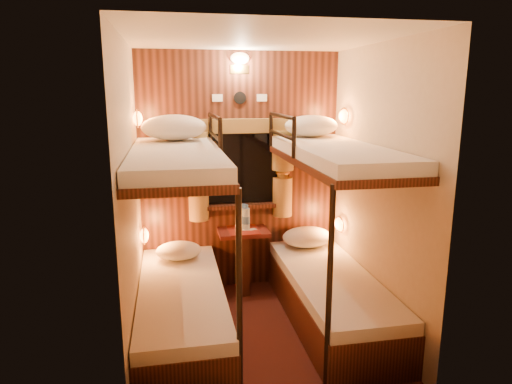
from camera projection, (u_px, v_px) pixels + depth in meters
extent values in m
plane|color=#3C1610|center=(260.00, 332.00, 3.90)|extent=(2.10, 2.10, 0.00)
plane|color=silver|center=(260.00, 38.00, 3.38)|extent=(2.10, 2.10, 0.00)
plane|color=#C6B293|center=(240.00, 173.00, 4.65)|extent=(2.40, 0.00, 2.40)
plane|color=#C6B293|center=(296.00, 236.00, 2.63)|extent=(2.40, 0.00, 2.40)
plane|color=#C6B293|center=(131.00, 201.00, 3.46)|extent=(0.00, 2.40, 2.40)
plane|color=#C6B293|center=(377.00, 191.00, 3.82)|extent=(0.00, 2.40, 2.40)
cube|color=black|center=(240.00, 173.00, 4.63)|extent=(2.00, 0.03, 2.40)
cube|color=black|center=(182.00, 316.00, 3.81)|extent=(0.70, 1.90, 0.35)
cube|color=white|center=(181.00, 291.00, 3.76)|extent=(0.68, 1.88, 0.10)
cube|color=black|center=(176.00, 166.00, 3.53)|extent=(0.70, 1.90, 0.06)
cube|color=white|center=(176.00, 156.00, 3.52)|extent=(0.68, 1.88, 0.10)
cylinder|color=black|center=(239.00, 300.00, 2.89)|extent=(0.04, 0.04, 1.45)
cylinder|color=black|center=(210.00, 131.00, 4.40)|extent=(0.04, 0.04, 0.32)
cylinder|color=black|center=(220.00, 140.00, 3.58)|extent=(0.04, 0.04, 0.32)
cylinder|color=black|center=(215.00, 117.00, 3.96)|extent=(0.04, 0.85, 0.04)
cylinder|color=black|center=(215.00, 136.00, 3.99)|extent=(0.03, 0.85, 0.03)
cube|color=black|center=(330.00, 303.00, 4.05)|extent=(0.70, 1.90, 0.35)
cube|color=white|center=(331.00, 279.00, 4.00)|extent=(0.68, 1.88, 0.10)
cube|color=black|center=(335.00, 161.00, 3.77)|extent=(0.70, 1.90, 0.06)
cube|color=white|center=(336.00, 151.00, 3.75)|extent=(0.68, 1.88, 0.10)
cylinder|color=black|center=(329.00, 292.00, 3.00)|extent=(0.04, 0.04, 1.45)
cylinder|color=black|center=(271.00, 130.00, 4.51)|extent=(0.04, 0.04, 0.32)
cylinder|color=black|center=(294.00, 139.00, 3.69)|extent=(0.04, 0.04, 0.32)
cylinder|color=black|center=(282.00, 116.00, 4.07)|extent=(0.04, 0.85, 0.04)
cylinder|color=black|center=(281.00, 135.00, 4.10)|extent=(0.03, 0.85, 0.03)
cube|color=black|center=(240.00, 169.00, 4.60)|extent=(0.98, 0.02, 0.78)
cube|color=black|center=(241.00, 169.00, 4.59)|extent=(0.90, 0.01, 0.70)
cube|color=black|center=(241.00, 206.00, 4.64)|extent=(1.00, 0.12, 0.04)
cube|color=olive|center=(241.00, 126.00, 4.47)|extent=(1.10, 0.06, 0.14)
cylinder|color=olive|center=(197.00, 153.00, 4.44)|extent=(0.22, 0.22, 0.40)
cylinder|color=olive|center=(198.00, 176.00, 4.49)|extent=(0.11, 0.11, 0.12)
cylinder|color=olive|center=(199.00, 200.00, 4.55)|extent=(0.20, 0.20, 0.40)
torus|color=gold|center=(198.00, 176.00, 4.49)|extent=(0.14, 0.14, 0.02)
cylinder|color=olive|center=(283.00, 150.00, 4.60)|extent=(0.22, 0.22, 0.40)
cylinder|color=olive|center=(283.00, 173.00, 4.65)|extent=(0.11, 0.11, 0.12)
cylinder|color=olive|center=(282.00, 197.00, 4.70)|extent=(0.20, 0.20, 0.40)
torus|color=gold|center=(283.00, 173.00, 4.65)|extent=(0.14, 0.14, 0.02)
cylinder|color=black|center=(240.00, 98.00, 4.45)|extent=(0.12, 0.02, 0.12)
cube|color=silver|center=(217.00, 98.00, 4.41)|extent=(0.10, 0.01, 0.07)
cube|color=silver|center=(262.00, 98.00, 4.49)|extent=(0.10, 0.01, 0.07)
cube|color=gold|center=(240.00, 69.00, 4.39)|extent=(0.18, 0.01, 0.08)
ellipsoid|color=#FFCC8C|center=(240.00, 58.00, 4.35)|extent=(0.18, 0.09, 0.11)
ellipsoid|color=orange|center=(144.00, 236.00, 4.24)|extent=(0.08, 0.20, 0.13)
torus|color=gold|center=(144.00, 236.00, 4.24)|extent=(0.02, 0.17, 0.17)
ellipsoid|color=orange|center=(138.00, 119.00, 4.01)|extent=(0.08, 0.20, 0.13)
torus|color=gold|center=(138.00, 119.00, 4.01)|extent=(0.02, 0.17, 0.17)
ellipsoid|color=orange|center=(340.00, 224.00, 4.60)|extent=(0.08, 0.20, 0.13)
torus|color=gold|center=(340.00, 224.00, 4.60)|extent=(0.02, 0.17, 0.17)
ellipsoid|color=orange|center=(344.00, 116.00, 4.36)|extent=(0.08, 0.20, 0.13)
torus|color=gold|center=(344.00, 116.00, 4.36)|extent=(0.02, 0.17, 0.17)
cube|color=#501712|center=(243.00, 232.00, 4.58)|extent=(0.50, 0.34, 0.04)
cube|color=black|center=(244.00, 263.00, 4.65)|extent=(0.08, 0.30, 0.61)
cube|color=maroon|center=(243.00, 230.00, 4.57)|extent=(0.30, 0.34, 0.01)
cylinder|color=#99BFE5|center=(244.00, 218.00, 4.60)|extent=(0.07, 0.07, 0.22)
cylinder|color=#3D6BB8|center=(244.00, 219.00, 4.61)|extent=(0.08, 0.08, 0.08)
cylinder|color=#3D6BB8|center=(244.00, 205.00, 4.57)|extent=(0.04, 0.04, 0.03)
cylinder|color=#99BFE5|center=(246.00, 219.00, 4.58)|extent=(0.07, 0.07, 0.22)
cylinder|color=#3D6BB8|center=(246.00, 220.00, 4.58)|extent=(0.07, 0.07, 0.08)
cylinder|color=#3D6BB8|center=(246.00, 206.00, 4.55)|extent=(0.04, 0.04, 0.03)
cube|color=silver|center=(253.00, 229.00, 4.59)|extent=(0.10, 0.09, 0.01)
cube|color=silver|center=(246.00, 230.00, 4.58)|extent=(0.08, 0.07, 0.01)
ellipsoid|color=silver|center=(179.00, 251.00, 4.31)|extent=(0.43, 0.31, 0.17)
ellipsoid|color=silver|center=(307.00, 237.00, 4.66)|extent=(0.51, 0.36, 0.20)
ellipsoid|color=silver|center=(174.00, 127.00, 4.05)|extent=(0.58, 0.41, 0.23)
ellipsoid|color=silver|center=(311.00, 126.00, 4.37)|extent=(0.52, 0.37, 0.20)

